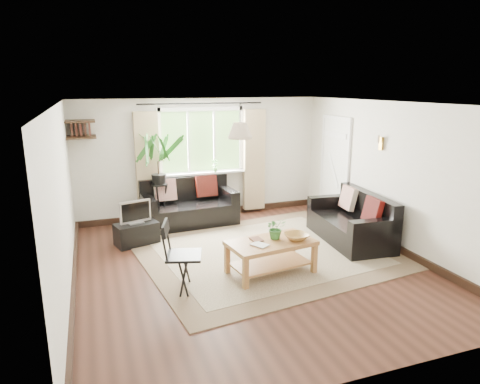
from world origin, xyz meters
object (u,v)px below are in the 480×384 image
object	(u,v)px
sofa_right	(350,219)
tv_stand	(137,234)
coffee_table	(271,257)
palm_stand	(159,180)
sofa_back	(189,203)
folding_chair	(184,257)

from	to	relation	value
sofa_right	tv_stand	xyz separation A→B (m)	(-3.50, 1.09, -0.22)
coffee_table	palm_stand	world-z (taller)	palm_stand
sofa_back	folding_chair	xyz separation A→B (m)	(-0.69, -2.71, 0.06)
sofa_right	folding_chair	distance (m)	3.21
sofa_right	sofa_back	bearing A→B (deg)	-122.99
sofa_back	sofa_right	xyz separation A→B (m)	(2.40, -1.86, -0.01)
folding_chair	coffee_table	bearing A→B (deg)	-69.16
folding_chair	tv_stand	bearing A→B (deg)	28.32
tv_stand	palm_stand	bearing A→B (deg)	41.90
sofa_right	folding_chair	size ratio (longest dim) A/B	1.81
palm_stand	sofa_back	bearing A→B (deg)	-10.03
coffee_table	palm_stand	xyz separation A→B (m)	(-1.14, 2.71, 0.65)
sofa_back	sofa_right	size ratio (longest dim) A/B	1.04
palm_stand	folding_chair	xyz separation A→B (m)	(-0.14, -2.81, -0.42)
coffee_table	sofa_right	bearing A→B (deg)	22.56
sofa_right	coffee_table	world-z (taller)	sofa_right
tv_stand	folding_chair	size ratio (longest dim) A/B	0.73
sofa_right	palm_stand	xyz separation A→B (m)	(-2.95, 1.95, 0.49)
sofa_back	tv_stand	world-z (taller)	sofa_back
sofa_back	tv_stand	size ratio (longest dim) A/B	2.55
tv_stand	folding_chair	world-z (taller)	folding_chair
sofa_right	tv_stand	bearing A→B (deg)	-102.63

